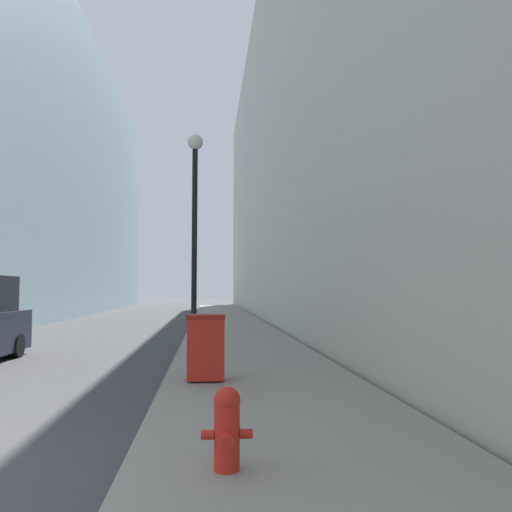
# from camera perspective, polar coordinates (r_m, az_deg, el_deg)

# --- Properties ---
(sidewalk_right) EXTENTS (3.72, 60.00, 0.15)m
(sidewalk_right) POSITION_cam_1_polar(r_m,az_deg,el_deg) (22.30, -2.81, -8.30)
(sidewalk_right) COLOR gray
(sidewalk_right) RESTS_ON ground
(building_right_stone) EXTENTS (12.00, 60.00, 20.90)m
(building_right_stone) POSITION_cam_1_polar(r_m,az_deg,el_deg) (32.67, 10.95, 11.58)
(building_right_stone) COLOR beige
(building_right_stone) RESTS_ON ground
(fire_hydrant) EXTENTS (0.48, 0.37, 0.77)m
(fire_hydrant) POSITION_cam_1_polar(r_m,az_deg,el_deg) (4.94, -3.34, -18.84)
(fire_hydrant) COLOR red
(fire_hydrant) RESTS_ON sidewalk_right
(trash_bin) EXTENTS (0.70, 0.62, 1.21)m
(trash_bin) POSITION_cam_1_polar(r_m,az_deg,el_deg) (9.43, -5.76, -10.25)
(trash_bin) COLOR red
(trash_bin) RESTS_ON sidewalk_right
(lamppost) EXTENTS (0.45, 0.45, 6.16)m
(lamppost) POSITION_cam_1_polar(r_m,az_deg,el_deg) (14.46, -7.03, 4.51)
(lamppost) COLOR black
(lamppost) RESTS_ON sidewalk_right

